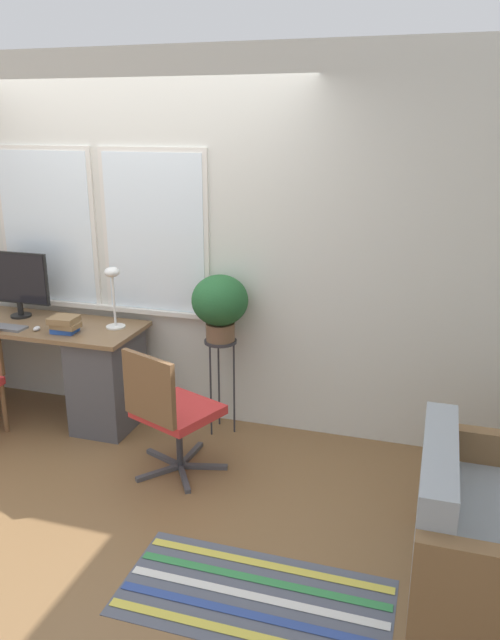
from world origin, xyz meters
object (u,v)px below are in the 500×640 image
(mouse, at_px, (37,329))
(book_stack, at_px, (65,324))
(couch_loveseat, at_px, (496,546))
(potted_plant, at_px, (220,303))
(office_chair_swivel, at_px, (170,410))
(monitor, at_px, (17,281))
(plant_stand, at_px, (221,354))
(desk_lamp, at_px, (113,285))

(mouse, height_order, book_stack, book_stack)
(couch_loveseat, bearing_deg, potted_plant, 56.44)
(office_chair_swivel, bearing_deg, monitor, 0.68)
(office_chair_swivel, bearing_deg, mouse, 6.47)
(couch_loveseat, distance_m, potted_plant, 2.30)
(office_chair_swivel, relative_size, plant_stand, 1.22)
(plant_stand, xyz_separation_m, potted_plant, (0.00, -0.00, 0.38))
(monitor, relative_size, mouse, 7.91)
(plant_stand, relative_size, potted_plant, 1.50)
(office_chair_swivel, xyz_separation_m, plant_stand, (0.11, 0.65, 0.16))
(plant_stand, distance_m, potted_plant, 0.38)
(monitor, xyz_separation_m, plant_stand, (1.62, 0.06, -0.44))
(desk_lamp, bearing_deg, potted_plant, 6.13)
(plant_stand, bearing_deg, monitor, -177.79)
(potted_plant, bearing_deg, monitor, -177.79)
(monitor, relative_size, desk_lamp, 1.17)
(monitor, height_order, couch_loveseat, monitor)
(monitor, bearing_deg, plant_stand, 2.21)
(desk_lamp, bearing_deg, couch_loveseat, -23.32)
(book_stack, bearing_deg, couch_loveseat, -17.50)
(couch_loveseat, bearing_deg, monitor, 71.57)
(couch_loveseat, bearing_deg, plant_stand, 56.44)
(monitor, xyz_separation_m, desk_lamp, (0.83, -0.02, 0.04))
(book_stack, distance_m, plant_stand, 1.14)
(book_stack, bearing_deg, monitor, 156.75)
(desk_lamp, height_order, book_stack, desk_lamp)
(desk_lamp, xyz_separation_m, office_chair_swivel, (0.68, -0.57, -0.63))
(desk_lamp, relative_size, book_stack, 2.14)
(book_stack, bearing_deg, potted_plant, 15.39)
(couch_loveseat, xyz_separation_m, potted_plant, (-1.83, 1.21, 0.71))
(book_stack, xyz_separation_m, plant_stand, (1.08, 0.30, -0.22))
(desk_lamp, xyz_separation_m, potted_plant, (0.79, 0.08, -0.09))
(couch_loveseat, relative_size, plant_stand, 1.55)
(plant_stand, bearing_deg, couch_loveseat, -33.56)
(monitor, bearing_deg, book_stack, -23.25)
(desk_lamp, height_order, couch_loveseat, desk_lamp)
(book_stack, height_order, couch_loveseat, book_stack)
(mouse, distance_m, office_chair_swivel, 1.27)
(monitor, distance_m, potted_plant, 1.62)
(desk_lamp, distance_m, office_chair_swivel, 1.08)
(mouse, distance_m, desk_lamp, 0.64)
(desk_lamp, height_order, office_chair_swivel, desk_lamp)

